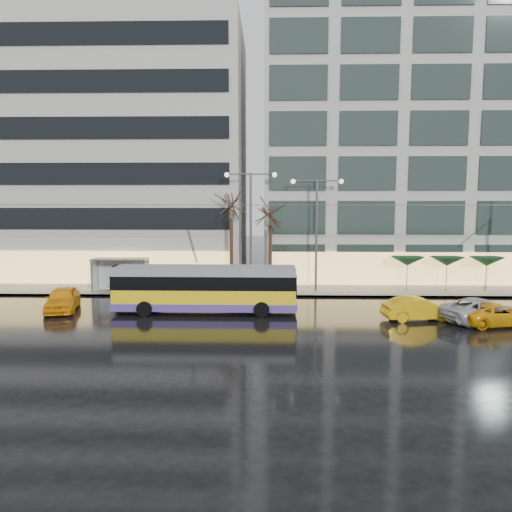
{
  "coord_description": "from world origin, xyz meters",
  "views": [
    {
      "loc": [
        3.36,
        -27.1,
        7.22
      ],
      "look_at": [
        2.55,
        5.0,
        3.51
      ],
      "focal_mm": 35.0,
      "sensor_mm": 36.0,
      "label": 1
    }
  ],
  "objects_px": {
    "trolleybus": "(205,290)",
    "bus_shelter": "(116,267)",
    "street_lamp_near": "(251,215)",
    "taxi_a": "(63,299)"
  },
  "relations": [
    {
      "from": "bus_shelter",
      "to": "street_lamp_near",
      "type": "bearing_deg",
      "value": 0.63
    },
    {
      "from": "trolleybus",
      "to": "taxi_a",
      "type": "height_order",
      "value": "trolleybus"
    },
    {
      "from": "trolleybus",
      "to": "taxi_a",
      "type": "relative_size",
      "value": 2.51
    },
    {
      "from": "trolleybus",
      "to": "street_lamp_near",
      "type": "height_order",
      "value": "street_lamp_near"
    },
    {
      "from": "bus_shelter",
      "to": "taxi_a",
      "type": "bearing_deg",
      "value": -103.58
    },
    {
      "from": "trolleybus",
      "to": "bus_shelter",
      "type": "height_order",
      "value": "trolleybus"
    },
    {
      "from": "trolleybus",
      "to": "street_lamp_near",
      "type": "bearing_deg",
      "value": 68.84
    },
    {
      "from": "bus_shelter",
      "to": "taxi_a",
      "type": "height_order",
      "value": "bus_shelter"
    },
    {
      "from": "street_lamp_near",
      "to": "trolleybus",
      "type": "bearing_deg",
      "value": -111.16
    },
    {
      "from": "trolleybus",
      "to": "street_lamp_near",
      "type": "distance_m",
      "value": 8.63
    }
  ]
}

